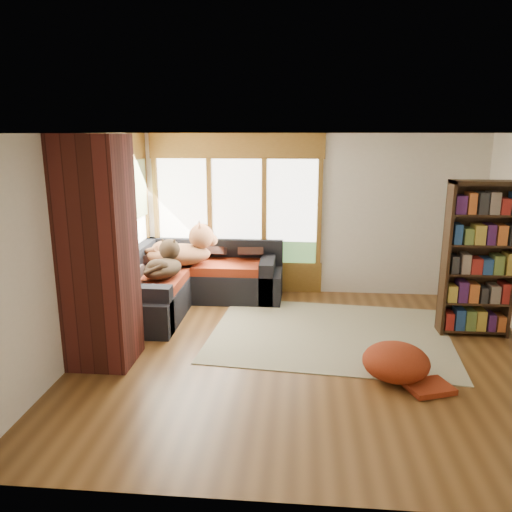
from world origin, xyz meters
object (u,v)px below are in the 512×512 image
(pouf, at_px, (396,361))
(dog_tan, at_px, (184,251))
(bookshelf, at_px, (479,260))
(area_rug, at_px, (330,334))
(brick_chimney, at_px, (98,253))
(sectional_sofa, at_px, (183,285))
(dog_brindle, at_px, (164,266))

(pouf, height_order, dog_tan, dog_tan)
(bookshelf, height_order, dog_tan, bookshelf)
(area_rug, height_order, dog_tan, dog_tan)
(brick_chimney, height_order, sectional_sofa, brick_chimney)
(brick_chimney, height_order, dog_tan, brick_chimney)
(brick_chimney, height_order, dog_brindle, brick_chimney)
(dog_brindle, bearing_deg, sectional_sofa, -6.15)
(sectional_sofa, xyz_separation_m, dog_tan, (0.01, 0.12, 0.52))
(brick_chimney, xyz_separation_m, sectional_sofa, (0.45, 2.05, -1.00))
(area_rug, distance_m, bookshelf, 2.14)
(dog_brindle, bearing_deg, dog_tan, -4.94)
(bookshelf, bearing_deg, dog_tan, 166.93)
(sectional_sofa, height_order, pouf, sectional_sofa)
(pouf, xyz_separation_m, dog_brindle, (-2.99, 1.67, 0.55))
(area_rug, height_order, dog_brindle, dog_brindle)
(area_rug, bearing_deg, bookshelf, 5.89)
(area_rug, bearing_deg, dog_tan, 152.59)
(area_rug, xyz_separation_m, dog_tan, (-2.20, 1.14, 0.82))
(dog_tan, bearing_deg, bookshelf, -26.85)
(pouf, distance_m, dog_brindle, 3.47)
(area_rug, height_order, pouf, pouf)
(bookshelf, relative_size, dog_brindle, 2.39)
(sectional_sofa, bearing_deg, area_rug, -24.59)
(dog_brindle, bearing_deg, bookshelf, -86.38)
(dog_tan, bearing_deg, brick_chimney, -115.80)
(sectional_sofa, height_order, area_rug, sectional_sofa)
(pouf, bearing_deg, brick_chimney, 177.37)
(sectional_sofa, distance_m, pouf, 3.61)
(bookshelf, distance_m, pouf, 2.01)
(sectional_sofa, xyz_separation_m, area_rug, (2.21, -1.02, -0.30))
(brick_chimney, relative_size, sectional_sofa, 1.18)
(sectional_sofa, distance_m, bookshelf, 4.24)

